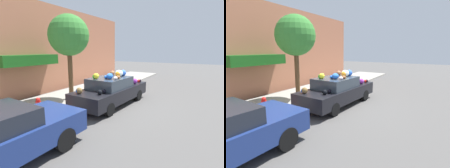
% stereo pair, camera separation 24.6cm
% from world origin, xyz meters
% --- Properties ---
extents(ground_plane, '(60.00, 60.00, 0.00)m').
position_xyz_m(ground_plane, '(0.00, 0.00, 0.00)').
color(ground_plane, '#565451').
extents(sidewalk_curb, '(24.00, 3.20, 0.12)m').
position_xyz_m(sidewalk_curb, '(0.00, 2.70, 0.06)').
color(sidewalk_curb, '#9E998E').
rests_on(sidewalk_curb, ground).
extents(building_facade, '(18.00, 1.20, 5.50)m').
position_xyz_m(building_facade, '(-0.07, 4.92, 2.72)').
color(building_facade, '#B26B4C').
rests_on(building_facade, ground).
extents(street_tree, '(2.07, 2.07, 4.35)m').
position_xyz_m(street_tree, '(-0.52, 2.24, 3.40)').
color(street_tree, brown).
rests_on(street_tree, sidewalk_curb).
extents(fire_hydrant, '(0.20, 0.20, 0.70)m').
position_xyz_m(fire_hydrant, '(-2.95, 1.79, 0.47)').
color(fire_hydrant, red).
rests_on(fire_hydrant, sidewalk_curb).
extents(art_car, '(4.62, 2.04, 1.72)m').
position_xyz_m(art_car, '(-0.03, 0.02, 0.74)').
color(art_car, black).
rests_on(art_car, ground).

